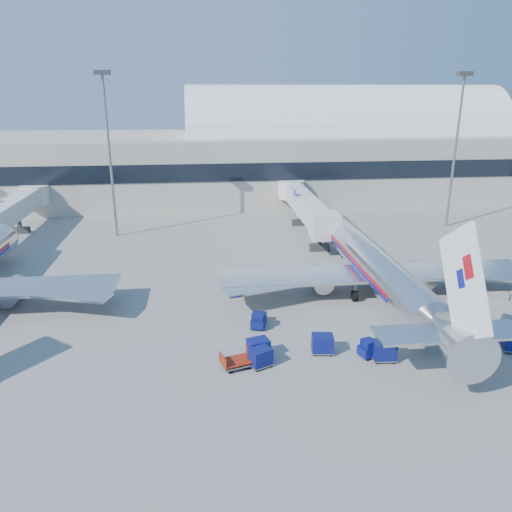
{
  "coord_description": "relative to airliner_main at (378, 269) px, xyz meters",
  "views": [
    {
      "loc": [
        -7.5,
        -41.28,
        20.31
      ],
      "look_at": [
        -2.33,
        6.0,
        4.3
      ],
      "focal_mm": 35.0,
      "sensor_mm": 36.0,
      "label": 1
    }
  ],
  "objects": [
    {
      "name": "cart_train_a",
      "position": [
        -8.29,
        -10.85,
        -2.09
      ],
      "size": [
        1.92,
        1.55,
        1.57
      ],
      "rotation": [
        0.0,
        0.0,
        -0.12
      ],
      "color": "#0B1254",
      "rests_on": "ground"
    },
    {
      "name": "jetbridge_near",
      "position": [
        -2.4,
        26.3,
        1.0
      ],
      "size": [
        4.4,
        27.5,
        6.25
      ],
      "color": "silver",
      "rests_on": "ground"
    },
    {
      "name": "terminal",
      "position": [
        -23.6,
        51.46,
        4.6
      ],
      "size": [
        170.0,
        28.15,
        21.0
      ],
      "color": "#B2AA9E",
      "rests_on": "ground"
    },
    {
      "name": "cart_solo_near",
      "position": [
        -3.76,
        -12.5,
        -2.07
      ],
      "size": [
        1.91,
        1.51,
        1.61
      ],
      "rotation": [
        0.0,
        0.0,
        -0.06
      ],
      "color": "#0B1254",
      "rests_on": "ground"
    },
    {
      "name": "tug_right",
      "position": [
        3.63,
        -8.93,
        -2.16
      ],
      "size": [
        2.84,
        2.54,
        1.68
      ],
      "rotation": [
        0.0,
        0.0,
        -0.62
      ],
      "color": "#0B1254",
      "rests_on": "ground"
    },
    {
      "name": "cart_train_c",
      "position": [
        -13.5,
        -12.33,
        -2.13
      ],
      "size": [
        2.08,
        1.9,
        1.49
      ],
      "rotation": [
        0.0,
        0.0,
        0.45
      ],
      "color": "#0B1254",
      "rests_on": "ground"
    },
    {
      "name": "airliner_main",
      "position": [
        0.0,
        0.0,
        0.0
      ],
      "size": [
        32.0,
        37.26,
        12.07
      ],
      "color": "silver",
      "rests_on": "ground"
    },
    {
      "name": "barrier_mid",
      "position": [
        11.3,
        -2.51,
        -2.48
      ],
      "size": [
        3.0,
        0.55,
        0.9
      ],
      "primitive_type": "cube",
      "color": "#9E9E96",
      "rests_on": "ground"
    },
    {
      "name": "tug_lead",
      "position": [
        -4.47,
        -11.73,
        -2.24
      ],
      "size": [
        2.57,
        1.85,
        1.51
      ],
      "rotation": [
        0.0,
        0.0,
        0.33
      ],
      "color": "#0B1254",
      "rests_on": "ground"
    },
    {
      "name": "ground",
      "position": [
        -10.0,
        -4.51,
        -2.93
      ],
      "size": [
        260.0,
        260.0,
        0.0
      ],
      "primitive_type": "plane",
      "color": "gray",
      "rests_on": "ground"
    },
    {
      "name": "tug_left",
      "position": [
        -12.89,
        -5.6,
        -2.23
      ],
      "size": [
        1.74,
        2.56,
        1.52
      ],
      "rotation": [
        0.0,
        0.0,
        1.31
      ],
      "color": "#0B1254",
      "rests_on": "ground"
    },
    {
      "name": "cart_open_red",
      "position": [
        -15.32,
        -12.29,
        -2.48
      ],
      "size": [
        2.69,
        2.24,
        0.62
      ],
      "rotation": [
        0.0,
        0.0,
        0.3
      ],
      "color": "slate",
      "rests_on": "ground"
    },
    {
      "name": "mast_west",
      "position": [
        -30.0,
        25.49,
        11.87
      ],
      "size": [
        2.0,
        1.2,
        22.6
      ],
      "color": "slate",
      "rests_on": "ground"
    },
    {
      "name": "mast_east",
      "position": [
        20.0,
        25.49,
        11.87
      ],
      "size": [
        2.0,
        1.2,
        22.6
      ],
      "color": "slate",
      "rests_on": "ground"
    },
    {
      "name": "barrier_near",
      "position": [
        8.0,
        -2.51,
        -2.48
      ],
      "size": [
        3.0,
        0.55,
        0.9
      ],
      "primitive_type": "cube",
      "color": "#9E9E96",
      "rests_on": "ground"
    },
    {
      "name": "cart_train_b",
      "position": [
        -13.5,
        -10.92,
        -2.11
      ],
      "size": [
        2.03,
        1.76,
        1.52
      ],
      "rotation": [
        0.0,
        0.0,
        0.29
      ],
      "color": "#0B1254",
      "rests_on": "ground"
    },
    {
      "name": "ramp_worker",
      "position": [
        4.24,
        -14.61,
        -2.09
      ],
      "size": [
        0.62,
        0.72,
        1.67
      ],
      "primitive_type": "imported",
      "rotation": [
        0.0,
        0.0,
        2.01
      ],
      "color": "#B2DB17",
      "rests_on": "ground"
    },
    {
      "name": "jetbridge_mid",
      "position": [
        -44.4,
        26.3,
        1.0
      ],
      "size": [
        4.4,
        27.5,
        6.25
      ],
      "color": "silver",
      "rests_on": "ground"
    }
  ]
}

